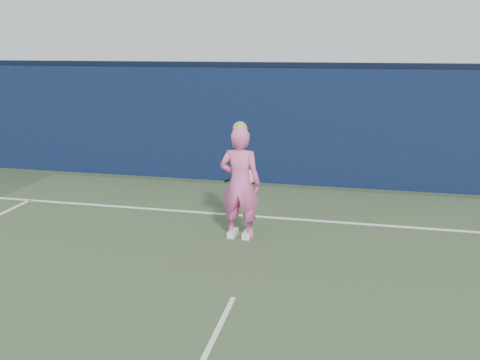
# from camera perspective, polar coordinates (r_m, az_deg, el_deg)

# --- Properties ---
(ground) EXTENTS (80.00, 80.00, 0.00)m
(ground) POSITION_cam_1_polar(r_m,az_deg,el_deg) (5.43, -3.27, -17.97)
(ground) COLOR #2E3E26
(ground) RESTS_ON ground
(backstop_wall) EXTENTS (24.00, 0.40, 2.50)m
(backstop_wall) POSITION_cam_1_polar(r_m,az_deg,el_deg) (11.09, 5.76, 6.02)
(backstop_wall) COLOR #0B1333
(backstop_wall) RESTS_ON ground
(wall_cap) EXTENTS (24.00, 0.42, 0.10)m
(wall_cap) POSITION_cam_1_polar(r_m,az_deg,el_deg) (10.97, 5.94, 12.74)
(wall_cap) COLOR black
(wall_cap) RESTS_ON backstop_wall
(player) EXTENTS (0.66, 0.44, 1.84)m
(player) POSITION_cam_1_polar(r_m,az_deg,el_deg) (7.83, 0.00, -0.34)
(player) COLOR pink
(player) RESTS_ON ground
(racket) EXTENTS (0.57, 0.12, 0.30)m
(racket) POSITION_cam_1_polar(r_m,az_deg,el_deg) (8.25, 0.74, 0.35)
(racket) COLOR black
(racket) RESTS_ON ground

